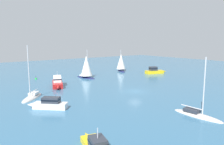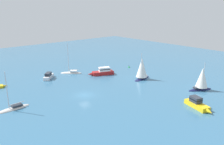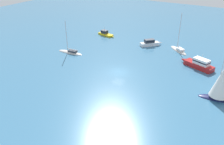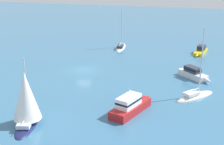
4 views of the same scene
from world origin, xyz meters
TOP-DOWN VIEW (x-y plane):
  - ground_plane at (0.00, 0.00)m, footprint 164.47×164.47m
  - powerboat at (11.15, -14.45)m, footprint 4.55×8.34m
  - sloop at (-0.06, -20.45)m, footprint 3.86×7.54m
  - powerboat_1 at (18.70, 0.30)m, footprint 5.66×5.45m
  - yacht at (18.96, -7.65)m, footprint 6.04×6.40m
  - yacht_1 at (3.09, 16.20)m, footprint 2.16×7.39m
  - motor_cruiser at (19.86, 15.87)m, footprint 2.91×6.43m

SIDE VIEW (x-z plane):
  - ground_plane at x=0.00m, z-range 0.00..0.00m
  - yacht at x=18.96m, z-range -5.01..5.31m
  - yacht_1 at x=3.09m, z-range -4.28..4.59m
  - motor_cruiser at x=19.86m, z-range -0.69..1.88m
  - powerboat_1 at x=18.70m, z-range -0.17..1.68m
  - powerboat at x=11.15m, z-range -0.79..2.69m
  - sloop at x=-0.06m, z-range -1.28..7.10m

